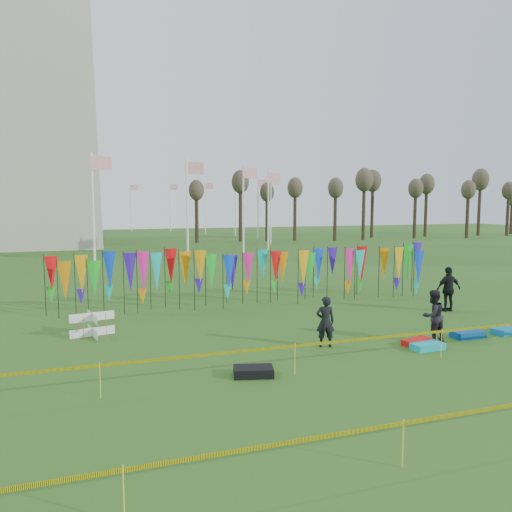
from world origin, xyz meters
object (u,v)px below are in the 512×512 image
object	(u,v)px
kite_bag_turquoise	(428,346)
kite_bag_black	(253,372)
person_left	(325,322)
kite_bag_blue	(468,334)
person_right	(448,289)
kite_bag_teal	(506,330)
person_mid	(433,316)
box_kite	(92,324)
kite_bag_red	(417,342)

from	to	relation	value
kite_bag_turquoise	kite_bag_black	world-z (taller)	kite_bag_black
person_left	kite_bag_blue	distance (m)	5.34
person_left	kite_bag_black	bearing A→B (deg)	45.98
person_right	kite_bag_teal	size ratio (longest dim) A/B	1.71
person_mid	box_kite	bearing A→B (deg)	-30.07
person_mid	person_right	distance (m)	5.35
person_right	kite_bag_black	bearing A→B (deg)	29.72
kite_bag_red	person_left	bearing A→B (deg)	165.16
box_kite	person_right	world-z (taller)	person_right
person_mid	kite_bag_teal	bearing A→B (deg)	172.00
kite_bag_blue	person_right	bearing A→B (deg)	58.81
person_right	kite_bag_teal	bearing A→B (deg)	86.02
kite_bag_red	kite_bag_black	world-z (taller)	kite_bag_black
person_left	person_right	world-z (taller)	person_right
person_left	person_right	size ratio (longest dim) A/B	0.86
person_left	box_kite	bearing A→B (deg)	-12.95
person_right	box_kite	bearing A→B (deg)	1.91
kite_bag_red	kite_bag_teal	distance (m)	3.98
person_mid	person_left	bearing A→B (deg)	-17.55
kite_bag_turquoise	kite_bag_black	size ratio (longest dim) A/B	0.98
kite_bag_turquoise	kite_bag_teal	world-z (taller)	kite_bag_teal
person_left	person_mid	world-z (taller)	person_mid
kite_bag_turquoise	kite_bag_red	bearing A→B (deg)	87.78
box_kite	kite_bag_red	distance (m)	11.23
box_kite	person_mid	world-z (taller)	person_mid
box_kite	kite_bag_teal	size ratio (longest dim) A/B	0.77
kite_bag_black	person_right	bearing A→B (deg)	25.32
person_mid	kite_bag_red	xyz separation A→B (m)	(-0.74, -0.18, -0.80)
person_mid	kite_bag_turquoise	bearing A→B (deg)	36.34
person_mid	kite_bag_red	distance (m)	1.10
box_kite	person_left	xyz separation A→B (m)	(7.23, -3.79, 0.40)
kite_bag_teal	kite_bag_blue	bearing A→B (deg)	-179.39
kite_bag_blue	person_left	bearing A→B (deg)	173.18
kite_bag_turquoise	kite_bag_blue	bearing A→B (deg)	18.07
kite_bag_turquoise	person_mid	bearing A→B (deg)	44.51
person_right	person_left	bearing A→B (deg)	27.08
person_left	kite_bag_blue	xyz separation A→B (m)	(5.26, -0.63, -0.72)
person_left	kite_bag_red	world-z (taller)	person_left
kite_bag_black	kite_bag_teal	world-z (taller)	kite_bag_black
kite_bag_red	kite_bag_black	size ratio (longest dim) A/B	0.99
person_right	kite_bag_blue	xyz separation A→B (m)	(-2.29, -3.78, -0.86)
kite_bag_teal	box_kite	bearing A→B (deg)	162.79
person_mid	kite_bag_teal	xyz separation A→B (m)	(3.24, 0.01, -0.79)
kite_bag_turquoise	kite_bag_red	xyz separation A→B (m)	(0.02, 0.57, -0.01)
person_right	kite_bag_turquoise	size ratio (longest dim) A/B	1.86
kite_bag_red	kite_bag_black	distance (m)	6.24
box_kite	person_right	distance (m)	14.80
person_left	kite_bag_black	xyz separation A→B (m)	(-3.13, -1.90, -0.72)
kite_bag_turquoise	kite_bag_teal	distance (m)	4.07
box_kite	kite_bag_turquoise	world-z (taller)	box_kite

